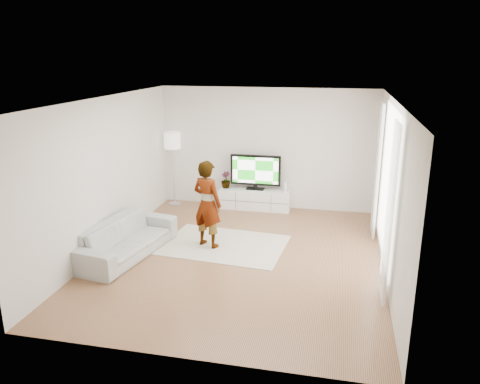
% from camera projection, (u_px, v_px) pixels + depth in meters
% --- Properties ---
extents(floor, '(6.00, 6.00, 0.00)m').
position_uv_depth(floor, '(239.00, 257.00, 8.44)').
color(floor, '#A36D49').
rests_on(floor, ground).
extents(ceiling, '(6.00, 6.00, 0.00)m').
position_uv_depth(ceiling, '(239.00, 100.00, 7.64)').
color(ceiling, white).
rests_on(ceiling, wall_back).
extents(wall_left, '(0.02, 6.00, 2.80)m').
position_uv_depth(wall_left, '(106.00, 175.00, 8.55)').
color(wall_left, silver).
rests_on(wall_left, floor).
extents(wall_right, '(0.02, 6.00, 2.80)m').
position_uv_depth(wall_right, '(391.00, 191.00, 7.54)').
color(wall_right, silver).
rests_on(wall_right, floor).
extents(wall_back, '(5.00, 0.02, 2.80)m').
position_uv_depth(wall_back, '(267.00, 149.00, 10.85)').
color(wall_back, silver).
rests_on(wall_back, floor).
extents(wall_front, '(5.00, 0.02, 2.80)m').
position_uv_depth(wall_front, '(182.00, 252.00, 5.23)').
color(wall_front, silver).
rests_on(wall_front, floor).
extents(window, '(0.01, 2.60, 2.50)m').
position_uv_depth(window, '(388.00, 183.00, 7.81)').
color(window, white).
rests_on(window, wall_right).
extents(curtain_near, '(0.04, 0.70, 2.60)m').
position_uv_depth(curtain_near, '(389.00, 213.00, 6.63)').
color(curtain_near, white).
rests_on(curtain_near, floor).
extents(curtain_far, '(0.04, 0.70, 2.60)m').
position_uv_depth(curtain_far, '(377.00, 170.00, 9.07)').
color(curtain_far, white).
rests_on(curtain_far, floor).
extents(media_console, '(1.66, 0.47, 0.47)m').
position_uv_depth(media_console, '(255.00, 199.00, 11.01)').
color(media_console, white).
rests_on(media_console, floor).
extents(television, '(1.18, 0.23, 0.82)m').
position_uv_depth(television, '(255.00, 171.00, 10.84)').
color(television, black).
rests_on(television, media_console).
extents(game_console, '(0.06, 0.17, 0.23)m').
position_uv_depth(game_console, '(286.00, 187.00, 10.76)').
color(game_console, white).
rests_on(game_console, media_console).
extents(potted_plant, '(0.28, 0.28, 0.39)m').
position_uv_depth(potted_plant, '(226.00, 180.00, 11.03)').
color(potted_plant, '#3F7238').
rests_on(potted_plant, media_console).
extents(rug, '(2.42, 1.84, 0.01)m').
position_uv_depth(rug, '(224.00, 245.00, 8.96)').
color(rug, beige).
rests_on(rug, floor).
extents(player, '(0.71, 0.60, 1.66)m').
position_uv_depth(player, '(207.00, 204.00, 8.69)').
color(player, '#334772').
rests_on(player, rug).
extents(sofa, '(1.23, 2.32, 0.64)m').
position_uv_depth(sofa, '(126.00, 238.00, 8.45)').
color(sofa, '#B9B9B4').
rests_on(sofa, floor).
extents(floor_lamp, '(0.39, 0.39, 1.76)m').
position_uv_depth(floor_lamp, '(172.00, 144.00, 10.99)').
color(floor_lamp, silver).
rests_on(floor_lamp, floor).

